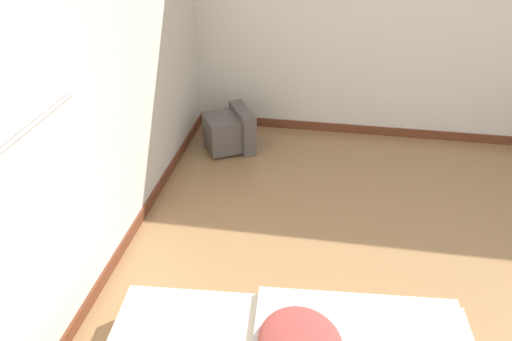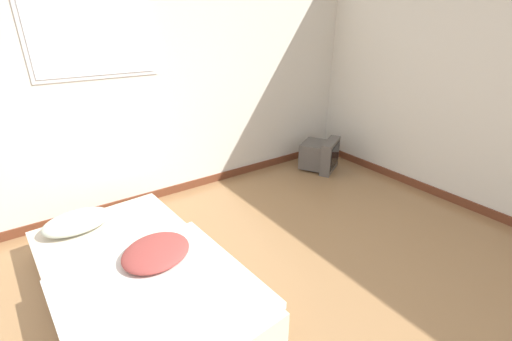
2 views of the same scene
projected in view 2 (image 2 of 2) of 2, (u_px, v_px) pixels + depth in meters
The scene contains 3 objects.
wall_back at pixel (107, 80), 3.11m from camera, with size 8.17×0.08×2.60m.
mattress_bed at pixel (138, 277), 2.41m from camera, with size 1.23×2.03×0.37m.
crt_tv at pixel (320, 155), 4.42m from camera, with size 0.58×0.57×0.40m.
Camera 2 is at (-0.70, -0.65, 1.81)m, focal length 24.00 mm.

